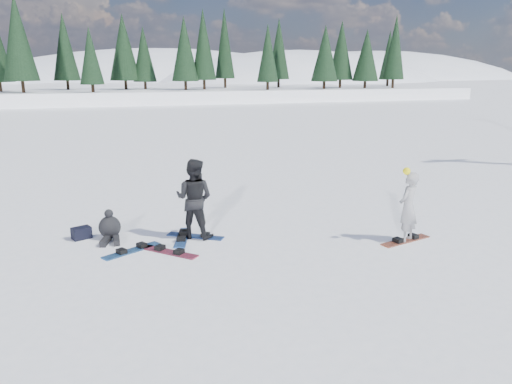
# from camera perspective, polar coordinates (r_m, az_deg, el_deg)

# --- Properties ---
(ground) EXTENTS (420.00, 420.00, 0.00)m
(ground) POSITION_cam_1_polar(r_m,az_deg,el_deg) (12.74, 6.10, -5.47)
(ground) COLOR white
(ground) RESTS_ON ground
(alpine_backdrop) EXTENTS (412.50, 227.00, 53.20)m
(alpine_backdrop) POSITION_cam_1_polar(r_m,az_deg,el_deg) (201.12, -19.34, 8.03)
(alpine_backdrop) COLOR white
(alpine_backdrop) RESTS_ON ground
(snowboarder_woman) EXTENTS (0.77, 0.71, 1.92)m
(snowboarder_woman) POSITION_cam_1_polar(r_m,az_deg,el_deg) (12.87, 16.99, -1.63)
(snowboarder_woman) COLOR gray
(snowboarder_woman) RESTS_ON ground
(snowboarder_man) EXTENTS (1.25, 1.19, 2.04)m
(snowboarder_man) POSITION_cam_1_polar(r_m,az_deg,el_deg) (12.70, -7.09, -0.74)
(snowboarder_man) COLOR black
(snowboarder_man) RESTS_ON ground
(seated_rider) EXTENTS (0.61, 0.95, 0.77)m
(seated_rider) POSITION_cam_1_polar(r_m,az_deg,el_deg) (13.18, -16.37, -3.96)
(seated_rider) COLOR black
(seated_rider) RESTS_ON ground
(gear_bag) EXTENTS (0.53, 0.45, 0.30)m
(gear_bag) POSITION_cam_1_polar(r_m,az_deg,el_deg) (13.48, -19.33, -4.44)
(gear_bag) COLOR black
(gear_bag) RESTS_ON ground
(snowboard_woman) EXTENTS (1.52, 0.66, 0.03)m
(snowboard_woman) POSITION_cam_1_polar(r_m,az_deg,el_deg) (13.13, 16.72, -5.34)
(snowboard_woman) COLOR #A04323
(snowboard_woman) RESTS_ON ground
(snowboard_man) EXTENTS (1.41, 1.05, 0.03)m
(snowboard_man) POSITION_cam_1_polar(r_m,az_deg,el_deg) (12.99, -6.96, -5.03)
(snowboard_man) COLOR navy
(snowboard_man) RESTS_ON ground
(snowboard_loose_b) EXTENTS (1.25, 1.27, 0.03)m
(snowboard_loose_b) POSITION_cam_1_polar(r_m,az_deg,el_deg) (12.00, -9.86, -6.78)
(snowboard_loose_b) COLOR maroon
(snowboard_loose_b) RESTS_ON ground
(snowboard_loose_c) EXTENTS (1.44, 0.99, 0.03)m
(snowboard_loose_c) POSITION_cam_1_polar(r_m,az_deg,el_deg) (12.27, -13.99, -6.52)
(snowboard_loose_c) COLOR navy
(snowboard_loose_c) RESTS_ON ground
(snowboard_loose_a) EXTENTS (0.67, 1.52, 0.03)m
(snowboard_loose_a) POSITION_cam_1_polar(r_m,az_deg,el_deg) (12.94, -8.39, -5.16)
(snowboard_loose_a) COLOR #1A4691
(snowboard_loose_a) RESTS_ON ground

